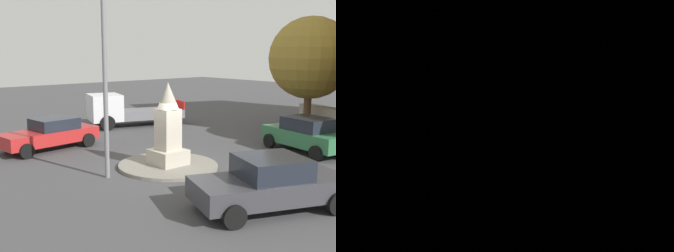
% 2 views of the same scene
% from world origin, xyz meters
% --- Properties ---
extents(ground_plane, '(80.00, 80.00, 0.00)m').
position_xyz_m(ground_plane, '(0.00, 0.00, 0.00)').
color(ground_plane, '#424244').
extents(traffic_island, '(3.82, 3.82, 0.12)m').
position_xyz_m(traffic_island, '(0.00, 0.00, 0.06)').
color(traffic_island, gray).
rests_on(traffic_island, ground).
extents(monument, '(1.22, 1.22, 3.13)m').
position_xyz_m(monument, '(0.00, 0.00, 1.47)').
color(monument, '#B2AA99').
rests_on(monument, traffic_island).
extents(streetlamp, '(2.90, 0.28, 7.56)m').
position_xyz_m(streetlamp, '(0.31, 2.49, 4.57)').
color(streetlamp, slate).
rests_on(streetlamp, ground).
extents(car_red_far_side, '(2.30, 4.52, 1.41)m').
position_xyz_m(car_red_far_side, '(5.65, 2.27, 0.72)').
color(car_red_far_side, '#B22323').
rests_on(car_red_far_side, ground).
extents(car_dark_grey_waiting, '(3.31, 4.76, 1.52)m').
position_xyz_m(car_dark_grey_waiting, '(-5.14, 0.48, 0.76)').
color(car_dark_grey_waiting, '#38383D').
rests_on(car_dark_grey_waiting, ground).
extents(car_green_parked_left, '(4.14, 2.53, 1.54)m').
position_xyz_m(car_green_parked_left, '(-1.93, -6.31, 0.79)').
color(car_green_parked_left, '#2D6B42').
rests_on(car_green_parked_left, ground).
extents(truck_white_parked_right, '(3.58, 5.88, 1.93)m').
position_xyz_m(truck_white_parked_right, '(8.49, -3.60, 0.92)').
color(truck_white_parked_right, silver).
rests_on(truck_white_parked_right, ground).
extents(tree_near_wall, '(3.21, 3.21, 5.07)m').
position_xyz_m(tree_near_wall, '(-6.75, -8.21, 3.45)').
color(tree_near_wall, brown).
rests_on(tree_near_wall, ground).
extents(tree_mid_cluster, '(4.52, 4.52, 6.28)m').
position_xyz_m(tree_mid_cluster, '(1.04, -10.91, 4.01)').
color(tree_mid_cluster, brown).
rests_on(tree_mid_cluster, ground).
extents(tree_far_corner, '(3.89, 3.89, 5.80)m').
position_xyz_m(tree_far_corner, '(-4.11, -9.13, 3.85)').
color(tree_far_corner, brown).
rests_on(tree_far_corner, ground).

